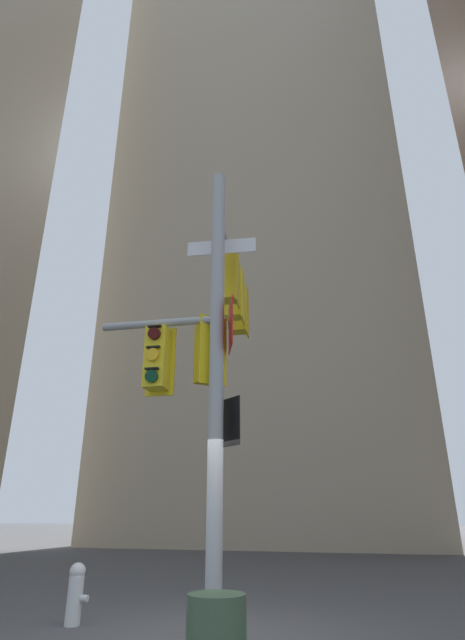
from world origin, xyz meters
TOP-DOWN VIEW (x-y plane):
  - ground at (0.00, 0.00)m, footprint 120.00×120.00m
  - building_mid_block at (-3.06, 23.37)m, footprint 16.84×16.84m
  - signal_pole_assembly at (-0.24, 0.75)m, footprint 2.53×3.42m
  - fire_hydrant at (-2.20, 0.27)m, footprint 0.33×0.23m

SIDE VIEW (x-z plane):
  - ground at x=0.00m, z-range 0.00..0.00m
  - fire_hydrant at x=-2.20m, z-range 0.02..0.84m
  - signal_pole_assembly at x=-0.24m, z-range 0.85..8.07m
  - building_mid_block at x=-3.06m, z-range 0.00..40.78m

